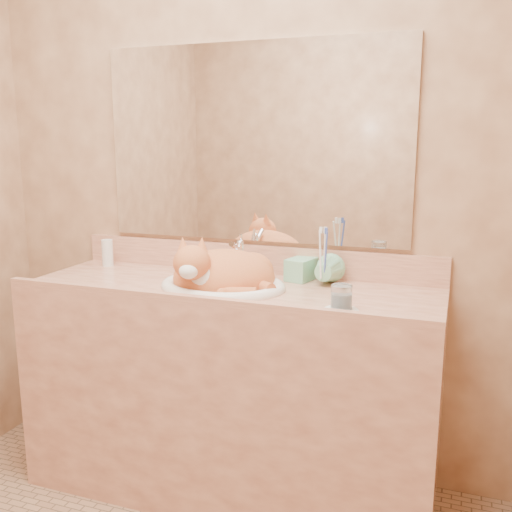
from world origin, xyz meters
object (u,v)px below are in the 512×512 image
(vanity_counter, at_px, (230,390))
(water_glass, at_px, (341,297))
(sink_basin, at_px, (223,269))
(soap_dispenser, at_px, (293,259))
(cat, at_px, (220,272))
(toothbrush_cup, at_px, (323,274))

(vanity_counter, xyz_separation_m, water_glass, (0.47, -0.18, 0.48))
(sink_basin, distance_m, water_glass, 0.52)
(vanity_counter, distance_m, water_glass, 0.69)
(vanity_counter, relative_size, water_glass, 19.55)
(sink_basin, xyz_separation_m, soap_dispenser, (0.23, 0.16, 0.03))
(soap_dispenser, bearing_deg, cat, -131.51)
(sink_basin, bearing_deg, vanity_counter, 35.47)
(vanity_counter, height_order, sink_basin, sink_basin)
(cat, relative_size, water_glass, 4.84)
(sink_basin, bearing_deg, soap_dispenser, 21.05)
(sink_basin, bearing_deg, toothbrush_cup, 6.09)
(soap_dispenser, relative_size, water_glass, 2.43)
(toothbrush_cup, bearing_deg, cat, -160.56)
(soap_dispenser, bearing_deg, sink_basin, -131.09)
(vanity_counter, relative_size, soap_dispenser, 8.03)
(vanity_counter, bearing_deg, cat, -138.22)
(vanity_counter, relative_size, toothbrush_cup, 13.73)
(toothbrush_cup, bearing_deg, sink_basin, -160.59)
(vanity_counter, bearing_deg, soap_dispenser, 32.89)
(cat, relative_size, soap_dispenser, 1.99)
(water_glass, bearing_deg, sink_basin, 161.77)
(cat, distance_m, soap_dispenser, 0.29)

